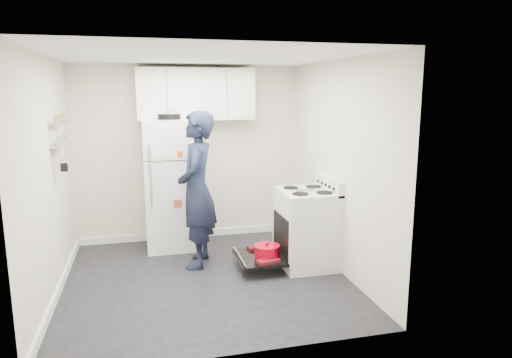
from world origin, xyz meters
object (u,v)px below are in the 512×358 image
object	(u,v)px
refrigerator	(172,184)
person	(197,190)
electric_range	(305,229)
open_oven_door	(263,254)

from	to	relation	value
refrigerator	person	xyz separation A→B (m)	(0.26, -0.77, 0.06)
refrigerator	person	distance (m)	0.81
refrigerator	person	size ratio (longest dim) A/B	0.96
refrigerator	electric_range	bearing A→B (deg)	-35.37
electric_range	person	xyz separation A→B (m)	(-1.29, 0.33, 0.49)
electric_range	refrigerator	size ratio (longest dim) A/B	0.60
refrigerator	person	world-z (taller)	person
person	electric_range	bearing A→B (deg)	90.16
electric_range	refrigerator	xyz separation A→B (m)	(-1.55, 1.10, 0.42)
open_oven_door	person	distance (m)	1.12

